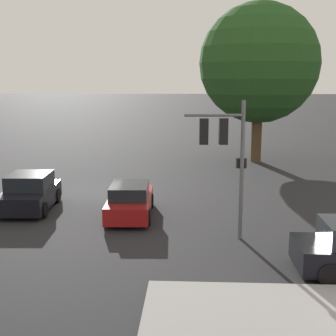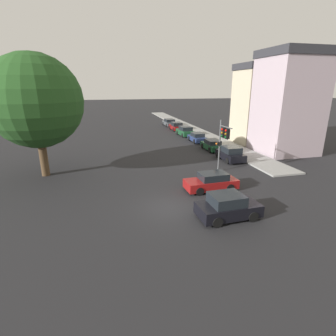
# 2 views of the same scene
# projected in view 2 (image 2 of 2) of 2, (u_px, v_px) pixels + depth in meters

# --- Properties ---
(ground_plane) EXTENTS (300.00, 300.00, 0.00)m
(ground_plane) POSITION_uv_depth(u_px,v_px,m) (171.00, 207.00, 17.75)
(ground_plane) COLOR black
(sidewalk_strip) EXTENTS (3.43, 60.00, 0.16)m
(sidewalk_strip) POSITION_uv_depth(u_px,v_px,m) (188.00, 127.00, 51.71)
(sidewalk_strip) COLOR gray
(sidewalk_strip) RESTS_ON ground_plane
(rowhouse_backdrop) EXTENTS (7.29, 11.76, 11.87)m
(rowhouse_backdrop) POSITION_uv_depth(u_px,v_px,m) (275.00, 104.00, 33.45)
(rowhouse_backdrop) COLOR #B29EA8
(rowhouse_backdrop) RESTS_ON ground_plane
(street_tree) EXTENTS (7.94, 7.94, 10.60)m
(street_tree) POSITION_uv_depth(u_px,v_px,m) (35.00, 101.00, 22.16)
(street_tree) COLOR #4C3823
(street_tree) RESTS_ON ground_plane
(traffic_signal) EXTENTS (0.64, 2.19, 4.91)m
(traffic_signal) POSITION_uv_depth(u_px,v_px,m) (223.00, 138.00, 23.69)
(traffic_signal) COLOR #515456
(traffic_signal) RESTS_ON ground_plane
(crossing_car_0) EXTENTS (3.92, 2.19, 1.57)m
(crossing_car_0) POSITION_uv_depth(u_px,v_px,m) (228.00, 207.00, 16.18)
(crossing_car_0) COLOR black
(crossing_car_0) RESTS_ON ground_plane
(crossing_car_1) EXTENTS (4.16, 1.94, 1.40)m
(crossing_car_1) POSITION_uv_depth(u_px,v_px,m) (211.00, 182.00, 20.57)
(crossing_car_1) COLOR maroon
(crossing_car_1) RESTS_ON ground_plane
(parked_car_0) EXTENTS (2.00, 3.89, 1.58)m
(parked_car_0) POSITION_uv_depth(u_px,v_px,m) (231.00, 154.00, 28.75)
(parked_car_0) COLOR black
(parked_car_0) RESTS_ON ground_plane
(parked_car_1) EXTENTS (1.86, 3.94, 1.36)m
(parked_car_1) POSITION_uv_depth(u_px,v_px,m) (212.00, 145.00, 33.33)
(parked_car_1) COLOR #194728
(parked_car_1) RESTS_ON ground_plane
(parked_car_2) EXTENTS (1.84, 3.83, 1.36)m
(parked_car_2) POSITION_uv_depth(u_px,v_px,m) (197.00, 138.00, 38.30)
(parked_car_2) COLOR navy
(parked_car_2) RESTS_ON ground_plane
(parked_car_3) EXTENTS (2.13, 4.38, 1.54)m
(parked_car_3) POSITION_uv_depth(u_px,v_px,m) (185.00, 131.00, 43.13)
(parked_car_3) COLOR #194728
(parked_car_3) RESTS_ON ground_plane
(parked_car_4) EXTENTS (2.01, 4.08, 1.46)m
(parked_car_4) POSITION_uv_depth(u_px,v_px,m) (177.00, 126.00, 48.58)
(parked_car_4) COLOR maroon
(parked_car_4) RESTS_ON ground_plane
(parked_car_5) EXTENTS (2.12, 4.58, 1.41)m
(parked_car_5) POSITION_uv_depth(u_px,v_px,m) (169.00, 123.00, 53.83)
(parked_car_5) COLOR #4C5156
(parked_car_5) RESTS_ON ground_plane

